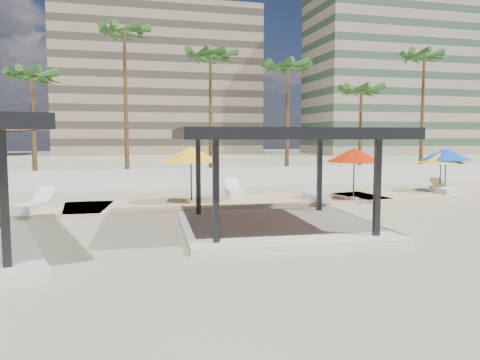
# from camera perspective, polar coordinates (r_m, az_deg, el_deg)

# --- Properties ---
(ground) EXTENTS (200.00, 200.00, 0.00)m
(ground) POSITION_cam_1_polar(r_m,az_deg,el_deg) (16.17, -1.70, -6.64)
(ground) COLOR tan
(ground) RESTS_ON ground
(promenade) EXTENTS (44.45, 7.97, 0.24)m
(promenade) POSITION_cam_1_polar(r_m,az_deg,el_deg) (23.96, -1.06, -2.57)
(promenade) COLOR #C6B284
(promenade) RESTS_ON ground
(boundary_wall) EXTENTS (56.00, 0.30, 1.20)m
(boundary_wall) POSITION_cam_1_polar(r_m,az_deg,el_deg) (31.74, -8.06, 0.30)
(boundary_wall) COLOR silver
(boundary_wall) RESTS_ON ground
(building_mid) EXTENTS (38.00, 16.00, 30.40)m
(building_mid) POSITION_cam_1_polar(r_m,az_deg,el_deg) (94.36, -9.96, 11.89)
(building_mid) COLOR #847259
(building_mid) RESTS_ON ground
(building_east) EXTENTS (32.00, 15.00, 36.40)m
(building_east) POSITION_cam_1_polar(r_m,az_deg,el_deg) (97.33, 18.23, 13.28)
(building_east) COLOR gray
(building_east) RESTS_ON ground
(pavilion_central) EXTENTS (7.55, 7.55, 3.62)m
(pavilion_central) POSITION_cam_1_polar(r_m,az_deg,el_deg) (16.82, 4.53, 1.24)
(pavilion_central) COLOR beige
(pavilion_central) RESTS_ON ground
(umbrella_b) EXTENTS (3.60, 3.60, 2.71)m
(umbrella_b) POSITION_cam_1_polar(r_m,az_deg,el_deg) (22.33, -6.00, 3.14)
(umbrella_b) COLOR beige
(umbrella_b) RESTS_ON promenade
(umbrella_c) EXTENTS (3.31, 3.31, 2.61)m
(umbrella_c) POSITION_cam_1_polar(r_m,az_deg,el_deg) (24.09, 13.76, 2.97)
(umbrella_c) COLOR beige
(umbrella_c) RESTS_ON promenade
(umbrella_d) EXTENTS (2.87, 2.87, 2.50)m
(umbrella_d) POSITION_cam_1_polar(r_m,az_deg,el_deg) (29.30, 23.83, 2.88)
(umbrella_d) COLOR beige
(umbrella_d) RESTS_ON promenade
(umbrella_e) EXTENTS (2.82, 2.82, 2.28)m
(umbrella_e) POSITION_cam_1_polar(r_m,az_deg,el_deg) (28.95, 23.30, 2.49)
(umbrella_e) COLOR beige
(umbrella_e) RESTS_ON promenade
(lounger_a) EXTENTS (1.52, 2.56, 0.92)m
(lounger_a) POSITION_cam_1_polar(r_m,az_deg,el_deg) (21.78, -23.68, -2.91)
(lounger_a) COLOR white
(lounger_a) RESTS_ON promenade
(lounger_b) EXTENTS (0.96, 2.34, 0.86)m
(lounger_b) POSITION_cam_1_polar(r_m,az_deg,el_deg) (24.86, -0.70, -1.52)
(lounger_b) COLOR white
(lounger_b) RESTS_ON promenade
(lounger_c) EXTENTS (0.71, 2.05, 0.77)m
(lounger_c) POSITION_cam_1_polar(r_m,az_deg,el_deg) (23.56, 9.23, -2.02)
(lounger_c) COLOR white
(lounger_c) RESTS_ON promenade
(lounger_d) EXTENTS (1.04, 2.21, 0.80)m
(lounger_d) POSITION_cam_1_polar(r_m,az_deg,el_deg) (28.53, 23.52, -1.11)
(lounger_d) COLOR white
(lounger_d) RESTS_ON promenade
(palm_c) EXTENTS (3.00, 3.00, 8.16)m
(palm_c) POSITION_cam_1_polar(r_m,az_deg,el_deg) (34.19, -24.08, 11.09)
(palm_c) COLOR brown
(palm_c) RESTS_ON ground
(palm_d) EXTENTS (3.00, 3.00, 11.49)m
(palm_d) POSITION_cam_1_polar(r_m,az_deg,el_deg) (35.01, -13.92, 16.41)
(palm_d) COLOR brown
(palm_d) RESTS_ON ground
(palm_e) EXTENTS (3.00, 3.00, 9.99)m
(palm_e) POSITION_cam_1_polar(r_m,az_deg,el_deg) (34.87, -3.63, 14.28)
(palm_e) COLOR brown
(palm_e) RESTS_ON ground
(palm_f) EXTENTS (3.00, 3.00, 9.46)m
(palm_f) POSITION_cam_1_polar(r_m,az_deg,el_deg) (36.58, 5.84, 13.05)
(palm_f) COLOR brown
(palm_f) RESTS_ON ground
(palm_g) EXTENTS (3.00, 3.00, 7.78)m
(palm_g) POSITION_cam_1_polar(r_m,az_deg,el_deg) (38.51, 14.57, 10.14)
(palm_g) COLOR brown
(palm_g) RESTS_ON ground
(palm_h) EXTENTS (3.00, 3.00, 10.77)m
(palm_h) POSITION_cam_1_polar(r_m,az_deg,el_deg) (42.52, 21.54, 13.28)
(palm_h) COLOR brown
(palm_h) RESTS_ON ground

